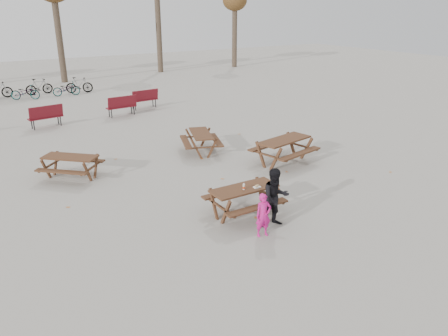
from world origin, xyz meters
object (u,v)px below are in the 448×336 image
main_picnic_table (244,194)px  food_tray (257,187)px  adult (275,198)px  soda_bottle (244,187)px  child (263,215)px  picnic_table_north (71,167)px  picnic_table_east (284,151)px  picnic_table_far (201,142)px

main_picnic_table → food_tray: food_tray is taller
adult → main_picnic_table: bearing=118.8°
food_tray → soda_bottle: size_ratio=1.06×
food_tray → main_picnic_table: bearing=146.0°
food_tray → child: (-0.52, -0.99, -0.25)m
food_tray → picnic_table_north: food_tray is taller
food_tray → adult: 0.72m
main_picnic_table → picnic_table_east: 4.35m
picnic_table_north → picnic_table_far: 4.82m
adult → picnic_table_east: bearing=58.0°
child → soda_bottle: bearing=91.5°
picnic_table_far → picnic_table_east: bearing=-124.8°
picnic_table_far → adult: bearing=-172.5°
child → adult: adult is taller
adult → picnic_table_east: size_ratio=0.75×
child → picnic_table_north: (-2.97, 6.26, -0.17)m
soda_bottle → picnic_table_north: 6.08m
adult → picnic_table_far: adult is taller
picnic_table_far → food_tray: bearing=-174.4°
main_picnic_table → picnic_table_far: bearing=72.9°
soda_bottle → child: child is taller
picnic_table_north → food_tray: bearing=-13.4°
main_picnic_table → picnic_table_east: bearing=36.9°
adult → picnic_table_east: (3.17, 3.52, -0.32)m
main_picnic_table → soda_bottle: bearing=-129.1°
main_picnic_table → picnic_table_far: 5.45m
main_picnic_table → picnic_table_east: size_ratio=0.89×
picnic_table_east → picnic_table_north: bearing=148.1°
child → picnic_table_east: child is taller
picnic_table_east → picnic_table_far: size_ratio=1.17×
child → picnic_table_north: bearing=125.6°
food_tray → picnic_table_north: bearing=123.6°
child → picnic_table_east: (3.72, 3.79, -0.11)m
soda_bottle → adult: (0.39, -0.80, -0.09)m
soda_bottle → picnic_table_far: 5.59m
child → picnic_table_north: size_ratio=0.64×
picnic_table_east → child: bearing=-146.2°
food_tray → picnic_table_east: picnic_table_east is taller
soda_bottle → picnic_table_east: (3.56, 2.71, -0.41)m
food_tray → child: child is taller
main_picnic_table → child: 1.20m
food_tray → picnic_table_far: 5.57m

